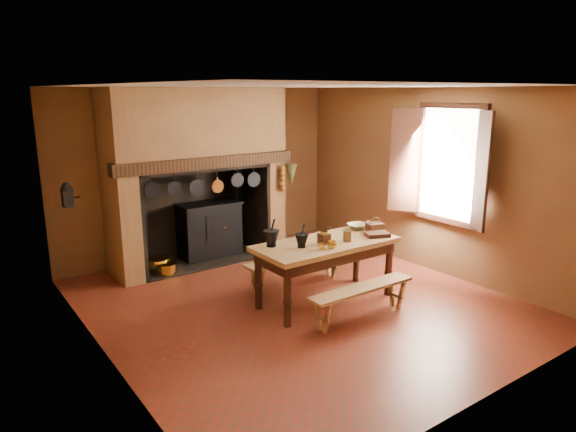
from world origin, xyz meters
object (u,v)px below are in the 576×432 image
object	(u,v)px
iron_range	(210,229)
wicker_basket	(375,227)
mixing_bowl	(358,226)
work_table	(326,251)
bench_front	(362,295)
coffee_grinder	(324,238)

from	to	relation	value
iron_range	wicker_basket	bearing A→B (deg)	-65.08
iron_range	mixing_bowl	bearing A→B (deg)	-64.06
work_table	wicker_basket	bearing A→B (deg)	-1.18
wicker_basket	mixing_bowl	bearing A→B (deg)	119.47
work_table	mixing_bowl	distance (m)	0.84
iron_range	wicker_basket	world-z (taller)	iron_range
mixing_bowl	bench_front	bearing A→B (deg)	-130.09
work_table	mixing_bowl	xyz separation A→B (m)	(0.79, 0.25, 0.17)
iron_range	mixing_bowl	xyz separation A→B (m)	(1.16, -2.37, 0.38)
mixing_bowl	wicker_basket	distance (m)	0.28
work_table	bench_front	size ratio (longest dim) A/B	1.27
work_table	coffee_grinder	bearing A→B (deg)	-152.15
iron_range	bench_front	xyz separation A→B (m)	(0.37, -3.31, -0.17)
bench_front	coffee_grinder	world-z (taller)	coffee_grinder
work_table	coffee_grinder	size ratio (longest dim) A/B	9.50
iron_range	mixing_bowl	distance (m)	2.67
bench_front	work_table	bearing A→B (deg)	90.00
iron_range	coffee_grinder	bearing A→B (deg)	-83.64
bench_front	coffee_grinder	xyz separation A→B (m)	(-0.07, 0.65, 0.59)
work_table	bench_front	bearing A→B (deg)	-90.00
iron_range	work_table	size ratio (longest dim) A/B	0.83
bench_front	iron_range	bearing A→B (deg)	96.33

